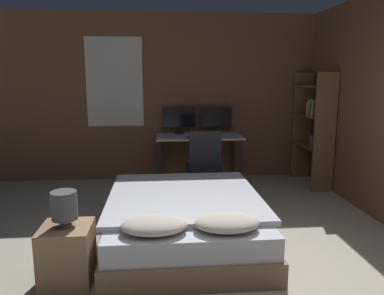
{
  "coord_description": "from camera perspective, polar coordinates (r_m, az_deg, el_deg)",
  "views": [
    {
      "loc": [
        -0.55,
        -2.41,
        1.69
      ],
      "look_at": [
        -0.12,
        2.52,
        0.75
      ],
      "focal_mm": 35.0,
      "sensor_mm": 36.0,
      "label": 1
    }
  ],
  "objects": [
    {
      "name": "keyboard",
      "position": [
        5.68,
        1.32,
        1.56
      ],
      "size": [
        0.4,
        0.13,
        0.02
      ],
      "color": "black",
      "rests_on": "desk"
    },
    {
      "name": "bedside_lamp",
      "position": [
        3.22,
        -18.9,
        -8.39
      ],
      "size": [
        0.21,
        0.21,
        0.3
      ],
      "color": "gray",
      "rests_on": "nightstand"
    },
    {
      "name": "bed",
      "position": [
        3.93,
        -1.09,
        -10.88
      ],
      "size": [
        1.56,
        2.0,
        0.56
      ],
      "color": "#846647",
      "rests_on": "ground_plane"
    },
    {
      "name": "desk",
      "position": [
        5.93,
        1.06,
        0.89
      ],
      "size": [
        1.35,
        0.67,
        0.77
      ],
      "color": "beige",
      "rests_on": "ground_plane"
    },
    {
      "name": "monitor_right",
      "position": [
        6.15,
        3.65,
        4.47
      ],
      "size": [
        0.53,
        0.16,
        0.43
      ],
      "color": "black",
      "rests_on": "desk"
    },
    {
      "name": "monitor_left",
      "position": [
        6.09,
        -2.0,
        4.42
      ],
      "size": [
        0.53,
        0.16,
        0.43
      ],
      "color": "black",
      "rests_on": "desk"
    },
    {
      "name": "wall_back",
      "position": [
        6.24,
        -0.12,
        7.65
      ],
      "size": [
        12.0,
        0.08,
        2.7
      ],
      "color": "brown",
      "rests_on": "ground_plane"
    },
    {
      "name": "nightstand",
      "position": [
        3.37,
        -18.45,
        -15.19
      ],
      "size": [
        0.41,
        0.42,
        0.49
      ],
      "color": "#997551",
      "rests_on": "ground_plane"
    },
    {
      "name": "computer_mouse",
      "position": [
        5.72,
        4.21,
        1.69
      ],
      "size": [
        0.07,
        0.05,
        0.04
      ],
      "color": "black",
      "rests_on": "desk"
    },
    {
      "name": "bookshelf",
      "position": [
        6.06,
        18.31,
        3.67
      ],
      "size": [
        0.32,
        0.9,
        1.75
      ],
      "color": "brown",
      "rests_on": "ground_plane"
    },
    {
      "name": "office_chair",
      "position": [
        5.21,
        1.82,
        -3.71
      ],
      "size": [
        0.52,
        0.52,
        0.98
      ],
      "color": "black",
      "rests_on": "ground_plane"
    }
  ]
}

